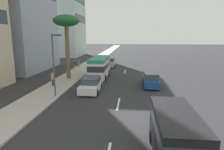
# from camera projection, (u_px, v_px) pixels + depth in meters

# --- Properties ---
(ground_plane) EXTENTS (198.00, 198.00, 0.00)m
(ground_plane) POSITION_uv_depth(u_px,v_px,m) (126.00, 68.00, 36.83)
(ground_plane) COLOR #2D2D30
(sidewalk_right) EXTENTS (162.00, 3.42, 0.15)m
(sidewalk_right) POSITION_uv_depth(u_px,v_px,m) (86.00, 67.00, 37.57)
(sidewalk_right) COLOR #B2ADA3
(sidewalk_right) RESTS_ON ground_plane
(lane_stripe_mid) EXTENTS (3.20, 0.16, 0.01)m
(lane_stripe_mid) POSITION_uv_depth(u_px,v_px,m) (118.00, 104.00, 17.39)
(lane_stripe_mid) COLOR silver
(lane_stripe_mid) RESTS_ON ground_plane
(lane_stripe_far) EXTENTS (3.20, 0.16, 0.01)m
(lane_stripe_far) POSITION_uv_depth(u_px,v_px,m) (125.00, 72.00, 32.77)
(lane_stripe_far) COLOR silver
(lane_stripe_far) RESTS_ON ground_plane
(car_lead) EXTENTS (4.04, 1.81, 1.66)m
(car_lead) POSITION_uv_depth(u_px,v_px,m) (151.00, 80.00, 23.06)
(car_lead) COLOR #1E478C
(car_lead) RESTS_ON ground_plane
(van_second) EXTENTS (4.88, 2.08, 2.41)m
(van_second) POSITION_uv_depth(u_px,v_px,m) (175.00, 133.00, 9.40)
(van_second) COLOR black
(van_second) RESTS_ON ground_plane
(minibus_third) EXTENTS (6.83, 2.26, 2.92)m
(minibus_third) POSITION_uv_depth(u_px,v_px,m) (100.00, 67.00, 27.57)
(minibus_third) COLOR silver
(minibus_third) RESTS_ON ground_plane
(car_fourth) EXTENTS (4.17, 1.95, 1.54)m
(car_fourth) POSITION_uv_depth(u_px,v_px,m) (91.00, 85.00, 20.98)
(car_fourth) COLOR white
(car_fourth) RESTS_ON ground_plane
(car_fifth) EXTENTS (4.08, 1.96, 1.72)m
(car_fifth) POSITION_uv_depth(u_px,v_px,m) (110.00, 63.00, 37.68)
(car_fifth) COLOR beige
(car_fifth) RESTS_ON ground_plane
(pedestrian_near_lamp) EXTENTS (0.32, 0.38, 1.59)m
(pedestrian_near_lamp) POSITION_uv_depth(u_px,v_px,m) (79.00, 63.00, 35.12)
(pedestrian_near_lamp) COLOR gold
(pedestrian_near_lamp) RESTS_ON sidewalk_right
(pedestrian_mid_block) EXTENTS (0.39, 0.35, 1.60)m
(pedestrian_mid_block) POSITION_uv_depth(u_px,v_px,m) (53.00, 78.00, 22.80)
(pedestrian_mid_block) COLOR navy
(pedestrian_mid_block) RESTS_ON sidewalk_right
(pedestrian_by_tree) EXTENTS (0.34, 0.39, 1.73)m
(pedestrian_by_tree) POSITION_uv_depth(u_px,v_px,m) (74.00, 65.00, 33.09)
(pedestrian_by_tree) COLOR gold
(pedestrian_by_tree) RESTS_ON sidewalk_right
(palm_tree) EXTENTS (3.40, 3.40, 8.44)m
(palm_tree) POSITION_uv_depth(u_px,v_px,m) (66.00, 24.00, 25.62)
(palm_tree) COLOR brown
(palm_tree) RESTS_ON sidewalk_right
(street_lamp) EXTENTS (0.24, 0.97, 5.96)m
(street_lamp) POSITION_uv_depth(u_px,v_px,m) (54.00, 58.00, 18.39)
(street_lamp) COLOR #4C4C51
(street_lamp) RESTS_ON sidewalk_right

